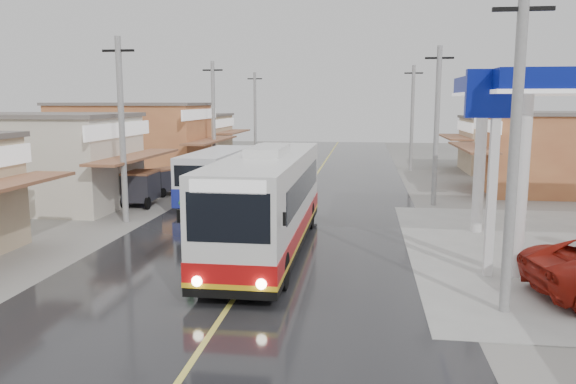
% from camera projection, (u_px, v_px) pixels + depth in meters
% --- Properties ---
extents(ground, '(120.00, 120.00, 0.00)m').
position_uv_depth(ground, '(234.00, 299.00, 15.14)').
color(ground, slate).
rests_on(ground, ground).
extents(road, '(12.00, 90.00, 0.02)m').
position_uv_depth(road, '(298.00, 202.00, 29.81)').
color(road, black).
rests_on(road, ground).
extents(centre_line, '(0.15, 90.00, 0.01)m').
position_uv_depth(centre_line, '(298.00, 201.00, 29.81)').
color(centre_line, '#D8CC4C').
rests_on(centre_line, road).
extents(shopfronts_left, '(11.00, 44.00, 5.20)m').
position_uv_depth(shopfronts_left, '(94.00, 188.00, 34.48)').
color(shopfronts_left, tan).
rests_on(shopfronts_left, ground).
extents(utility_poles_left, '(1.60, 50.00, 8.00)m').
position_uv_depth(utility_poles_left, '(178.00, 196.00, 31.72)').
color(utility_poles_left, gray).
rests_on(utility_poles_left, ground).
extents(utility_poles_right, '(1.60, 36.00, 8.00)m').
position_uv_depth(utility_poles_right, '(433.00, 205.00, 28.88)').
color(utility_poles_right, gray).
rests_on(utility_poles_right, ground).
extents(coach_bus, '(2.83, 11.93, 3.72)m').
position_uv_depth(coach_bus, '(269.00, 201.00, 19.82)').
color(coach_bus, silver).
rests_on(coach_bus, road).
extents(second_bus, '(2.30, 8.11, 2.68)m').
position_uv_depth(second_bus, '(217.00, 175.00, 29.65)').
color(second_bus, silver).
rests_on(second_bus, road).
extents(cyclist, '(1.28, 2.22, 2.26)m').
position_uv_depth(cyclist, '(190.00, 226.00, 20.63)').
color(cyclist, black).
rests_on(cyclist, ground).
extents(tricycle_near, '(1.64, 2.33, 1.78)m').
position_uv_depth(tricycle_near, '(141.00, 186.00, 28.52)').
color(tricycle_near, '#26262D').
rests_on(tricycle_near, ground).
extents(tricycle_far, '(1.94, 2.33, 1.52)m').
position_uv_depth(tricycle_far, '(165.00, 180.00, 32.00)').
color(tricycle_far, '#26262D').
rests_on(tricycle_far, ground).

